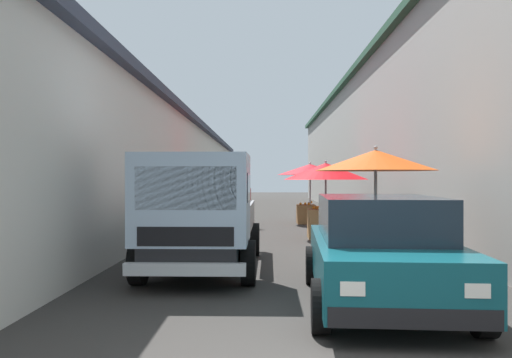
{
  "coord_description": "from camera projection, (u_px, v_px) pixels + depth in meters",
  "views": [
    {
      "loc": [
        -3.8,
        0.45,
        1.69
      ],
      "look_at": [
        12.89,
        0.72,
        1.68
      ],
      "focal_mm": 35.62,
      "sensor_mm": 36.0,
      "label": 1
    }
  ],
  "objects": [
    {
      "name": "building_left_whitewash",
      "position": [
        98.0,
        167.0,
        19.65
      ],
      "size": [
        49.8,
        7.5,
        4.23
      ],
      "color": "beige",
      "rests_on": "ground"
    },
    {
      "name": "vendor_by_crates",
      "position": [
        242.0,
        202.0,
        17.34
      ],
      "size": [
        0.29,
        0.62,
        1.58
      ],
      "color": "navy",
      "rests_on": "ground"
    },
    {
      "name": "building_right_concrete",
      "position": [
        456.0,
        140.0,
        19.43
      ],
      "size": [
        49.8,
        7.5,
        6.32
      ],
      "color": "gray",
      "rests_on": "ground"
    },
    {
      "name": "fruit_stall_far_right",
      "position": [
        375.0,
        180.0,
        9.09
      ],
      "size": [
        2.15,
        2.15,
        2.28
      ],
      "color": "#9E9EA3",
      "rests_on": "ground"
    },
    {
      "name": "fruit_stall_far_left",
      "position": [
        205.0,
        181.0,
        17.48
      ],
      "size": [
        2.22,
        2.22,
        2.19
      ],
      "color": "#9E9EA3",
      "rests_on": "ground"
    },
    {
      "name": "fruit_stall_near_left",
      "position": [
        310.0,
        176.0,
        19.07
      ],
      "size": [
        2.47,
        2.47,
        2.32
      ],
      "color": "#9E9EA3",
      "rests_on": "ground"
    },
    {
      "name": "vendor_in_shade",
      "position": [
        227.0,
        199.0,
        19.91
      ],
      "size": [
        0.62,
        0.28,
        1.55
      ],
      "color": "#665B4C",
      "rests_on": "ground"
    },
    {
      "name": "hatchback_car",
      "position": [
        380.0,
        250.0,
        6.82
      ],
      "size": [
        4.0,
        2.11,
        1.45
      ],
      "color": "#0F4C56",
      "rests_on": "ground"
    },
    {
      "name": "ground",
      "position": [
        277.0,
        228.0,
        17.29
      ],
      "size": [
        90.0,
        90.0,
        0.0
      ],
      "primitive_type": "plane",
      "color": "#33302D"
    },
    {
      "name": "delivery_truck",
      "position": [
        199.0,
        216.0,
        8.73
      ],
      "size": [
        4.94,
        2.01,
        2.08
      ],
      "color": "black",
      "rests_on": "ground"
    },
    {
      "name": "fruit_stall_mid_lane",
      "position": [
        325.0,
        178.0,
        14.35
      ],
      "size": [
        2.39,
        2.39,
        2.21
      ],
      "color": "#9E9EA3",
      "rests_on": "ground"
    }
  ]
}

